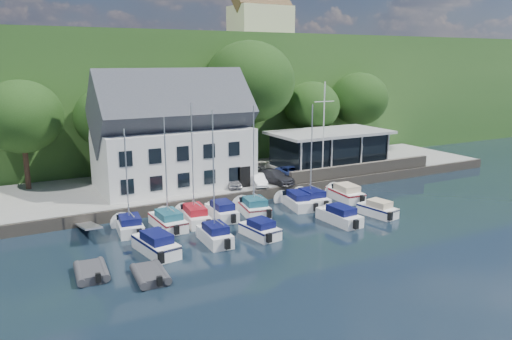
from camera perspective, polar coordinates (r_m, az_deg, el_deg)
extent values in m
plane|color=black|center=(38.29, 9.26, -7.28)|extent=(180.00, 180.00, 0.00)
cube|color=gray|center=(52.46, -2.40, -1.11)|extent=(60.00, 13.00, 1.00)
cube|color=#635B4F|center=(46.89, 1.08, -2.76)|extent=(60.00, 0.30, 1.00)
cube|color=#24491B|center=(93.20, -14.69, 9.14)|extent=(160.00, 75.00, 16.00)
cube|color=#576934|center=(102.97, -11.61, 14.12)|extent=(50.00, 30.00, 0.30)
cube|color=#635B4F|center=(53.69, 12.10, 0.14)|extent=(18.00, 0.50, 1.20)
imported|color=#B1B1B6|center=(47.33, -2.72, -1.33)|extent=(1.87, 3.36, 1.08)
imported|color=silver|center=(47.89, 0.21, -1.11)|extent=(2.00, 3.63, 1.13)
imported|color=#2E2E34|center=(48.91, 2.10, -0.72)|extent=(3.19, 4.89, 1.32)
imported|color=navy|center=(51.20, 4.05, -0.21)|extent=(1.47, 3.56, 1.21)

